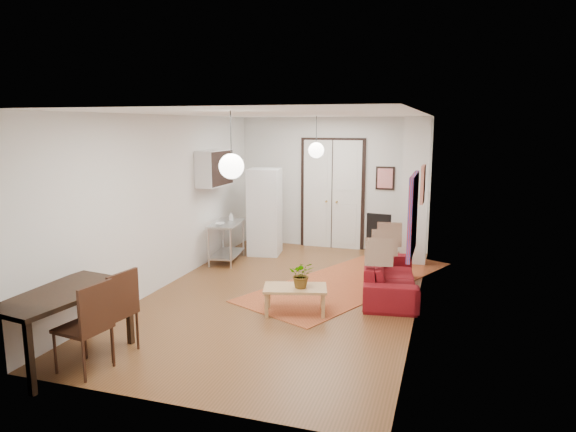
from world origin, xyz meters
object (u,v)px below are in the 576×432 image
(fridge, at_px, (265,212))
(dining_table, at_px, (59,299))
(coffee_table, at_px, (295,290))
(dining_chair_near, at_px, (115,302))
(black_side_chair, at_px, (382,232))
(kitchen_counter, at_px, (227,237))
(dining_chair_far, at_px, (89,316))
(sofa, at_px, (390,276))

(fridge, height_order, dining_table, fridge)
(coffee_table, xyz_separation_m, dining_table, (-2.16, -2.28, 0.40))
(dining_chair_near, xyz_separation_m, black_side_chair, (2.57, 5.08, 0.01))
(kitchen_counter, bearing_deg, black_side_chair, 8.74)
(fridge, relative_size, dining_chair_near, 1.75)
(kitchen_counter, xyz_separation_m, dining_chair_far, (0.42, -4.67, 0.11))
(black_side_chair, bearing_deg, sofa, 109.12)
(dining_chair_far, bearing_deg, sofa, 149.34)
(kitchen_counter, bearing_deg, coffee_table, -55.53)
(fridge, xyz_separation_m, dining_table, (-0.52, -5.46, -0.16))
(coffee_table, height_order, dining_table, dining_table)
(coffee_table, bearing_deg, sofa, 47.56)
(coffee_table, distance_m, dining_chair_far, 2.90)
(fridge, height_order, dining_chair_far, fridge)
(dining_chair_far, bearing_deg, dining_chair_near, -171.46)
(fridge, bearing_deg, dining_chair_near, -99.19)
(dining_chair_near, bearing_deg, kitchen_counter, -165.76)
(sofa, relative_size, dining_table, 1.28)
(coffee_table, relative_size, dining_chair_far, 0.97)
(kitchen_counter, bearing_deg, fridge, 49.52)
(kitchen_counter, height_order, fridge, fridge)
(sofa, relative_size, fridge, 1.15)
(coffee_table, bearing_deg, kitchen_counter, 132.47)
(kitchen_counter, distance_m, fridge, 1.06)
(sofa, distance_m, fridge, 3.46)
(sofa, relative_size, dining_chair_near, 2.01)
(coffee_table, height_order, fridge, fridge)
(coffee_table, xyz_separation_m, fridge, (-1.64, 3.18, 0.56))
(dining_chair_far, bearing_deg, black_side_chair, 163.73)
(kitchen_counter, height_order, dining_table, dining_table)
(fridge, xyz_separation_m, dining_chair_far, (-0.10, -5.49, -0.31))
(dining_chair_far, bearing_deg, fridge, -172.54)
(fridge, bearing_deg, black_side_chair, -6.14)
(sofa, bearing_deg, black_side_chair, 3.25)
(dining_chair_near, xyz_separation_m, dining_chair_far, (0.00, -0.48, 0.00))
(black_side_chair, bearing_deg, dining_table, 69.51)
(coffee_table, relative_size, dining_table, 0.62)
(sofa, height_order, dining_table, dining_table)
(dining_chair_far, bearing_deg, dining_table, -85.03)
(coffee_table, height_order, black_side_chair, black_side_chair)
(kitchen_counter, bearing_deg, sofa, -25.11)
(coffee_table, xyz_separation_m, dining_chair_far, (-1.75, -2.30, 0.26))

